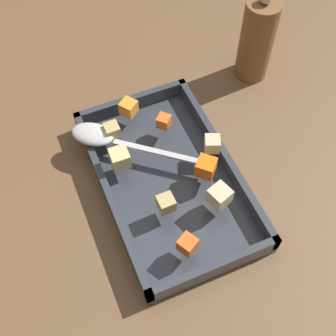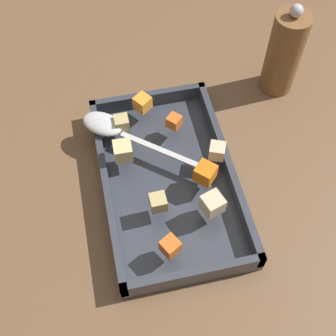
# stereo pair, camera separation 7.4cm
# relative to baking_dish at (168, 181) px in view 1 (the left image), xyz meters

# --- Properties ---
(ground_plane) EXTENTS (4.00, 4.00, 0.00)m
(ground_plane) POSITION_rel_baking_dish_xyz_m (0.01, -0.01, -0.01)
(ground_plane) COLOR brown
(baking_dish) EXTENTS (0.37, 0.23, 0.05)m
(baking_dish) POSITION_rel_baking_dish_xyz_m (0.00, 0.00, 0.00)
(baking_dish) COLOR #333842
(baking_dish) RESTS_ON ground_plane
(carrot_chunk_near_spoon) EXTENTS (0.04, 0.04, 0.03)m
(carrot_chunk_near_spoon) POSITION_rel_baking_dish_xyz_m (0.15, 0.02, 0.05)
(carrot_chunk_near_spoon) COLOR orange
(carrot_chunk_near_spoon) RESTS_ON baking_dish
(carrot_chunk_under_handle) EXTENTS (0.04, 0.04, 0.03)m
(carrot_chunk_under_handle) POSITION_rel_baking_dish_xyz_m (-0.03, -0.06, 0.05)
(carrot_chunk_under_handle) COLOR orange
(carrot_chunk_under_handle) RESTS_ON baking_dish
(carrot_chunk_heap_top) EXTENTS (0.03, 0.03, 0.03)m
(carrot_chunk_heap_top) POSITION_rel_baking_dish_xyz_m (-0.14, 0.03, 0.05)
(carrot_chunk_heap_top) COLOR orange
(carrot_chunk_heap_top) RESTS_ON baking_dish
(carrot_chunk_heap_side) EXTENTS (0.03, 0.03, 0.02)m
(carrot_chunk_heap_side) POSITION_rel_baking_dish_xyz_m (0.09, -0.03, 0.04)
(carrot_chunk_heap_side) COLOR orange
(carrot_chunk_heap_side) RESTS_ON baking_dish
(potato_chunk_corner_sw) EXTENTS (0.03, 0.03, 0.03)m
(potato_chunk_corner_sw) POSITION_rel_baking_dish_xyz_m (0.01, -0.09, 0.05)
(potato_chunk_corner_sw) COLOR beige
(potato_chunk_corner_sw) RESTS_ON baking_dish
(potato_chunk_far_left) EXTENTS (0.03, 0.03, 0.03)m
(potato_chunk_far_left) POSITION_rel_baking_dish_xyz_m (0.11, 0.06, 0.05)
(potato_chunk_far_left) COLOR tan
(potato_chunk_far_left) RESTS_ON baking_dish
(potato_chunk_corner_nw) EXTENTS (0.04, 0.04, 0.03)m
(potato_chunk_corner_nw) POSITION_rel_baking_dish_xyz_m (-0.09, -0.05, 0.05)
(potato_chunk_corner_nw) COLOR beige
(potato_chunk_corner_nw) RESTS_ON baking_dish
(potato_chunk_back_center) EXTENTS (0.03, 0.03, 0.03)m
(potato_chunk_back_center) POSITION_rel_baking_dish_xyz_m (-0.06, 0.03, 0.05)
(potato_chunk_back_center) COLOR tan
(potato_chunk_back_center) RESTS_ON baking_dish
(potato_chunk_far_right) EXTENTS (0.03, 0.03, 0.03)m
(potato_chunk_far_right) POSITION_rel_baking_dish_xyz_m (0.05, 0.07, 0.05)
(potato_chunk_far_right) COLOR #E0CC89
(potato_chunk_far_right) RESTS_ON baking_dish
(serving_spoon) EXTENTS (0.19, 0.22, 0.02)m
(serving_spoon) POSITION_rel_baking_dish_xyz_m (0.11, 0.08, 0.04)
(serving_spoon) COLOR silver
(serving_spoon) RESTS_ON baking_dish
(pepper_mill) EXTENTS (0.07, 0.07, 0.20)m
(pepper_mill) POSITION_rel_baking_dish_xyz_m (0.19, -0.27, 0.07)
(pepper_mill) COLOR brown
(pepper_mill) RESTS_ON ground_plane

